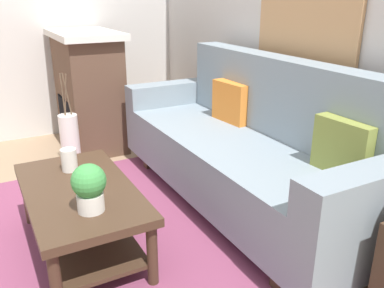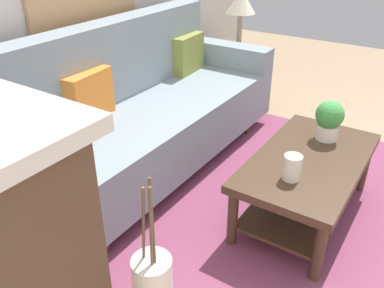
# 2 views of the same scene
# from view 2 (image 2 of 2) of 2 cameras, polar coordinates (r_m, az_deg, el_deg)

# --- Properties ---
(ground_plane) EXTENTS (8.84, 8.84, 0.00)m
(ground_plane) POSITION_cam_2_polar(r_m,az_deg,el_deg) (2.75, 20.93, -10.92)
(ground_plane) COLOR #9E7F60
(area_rug) EXTENTS (2.58, 1.88, 0.01)m
(area_rug) POSITION_cam_2_polar(r_m,az_deg,el_deg) (2.84, 11.21, -7.76)
(area_rug) COLOR #843D5B
(area_rug) RESTS_ON ground_plane
(couch) EXTENTS (2.43, 0.84, 1.08)m
(couch) POSITION_cam_2_polar(r_m,az_deg,el_deg) (3.00, -6.80, 4.17)
(couch) COLOR gray
(couch) RESTS_ON ground_plane
(throw_pillow_orange) EXTENTS (0.37, 0.15, 0.32)m
(throw_pillow_orange) POSITION_cam_2_polar(r_m,az_deg,el_deg) (2.73, -14.29, 6.59)
(throw_pillow_orange) COLOR orange
(throw_pillow_orange) RESTS_ON couch
(throw_pillow_olive) EXTENTS (0.37, 0.14, 0.32)m
(throw_pillow_olive) POSITION_cam_2_polar(r_m,az_deg,el_deg) (3.57, -0.58, 12.62)
(throw_pillow_olive) COLOR olive
(throw_pillow_olive) RESTS_ON couch
(coffee_table) EXTENTS (1.10, 0.60, 0.43)m
(coffee_table) POSITION_cam_2_polar(r_m,az_deg,el_deg) (2.59, 15.94, -4.04)
(coffee_table) COLOR #422D1E
(coffee_table) RESTS_ON ground_plane
(tabletop_vase) EXTENTS (0.10, 0.10, 0.15)m
(tabletop_vase) POSITION_cam_2_polar(r_m,az_deg,el_deg) (2.27, 13.94, -3.22)
(tabletop_vase) COLOR white
(tabletop_vase) RESTS_ON coffee_table
(potted_plant_tabletop) EXTENTS (0.18, 0.18, 0.26)m
(potted_plant_tabletop) POSITION_cam_2_polar(r_m,az_deg,el_deg) (2.73, 18.77, 3.37)
(potted_plant_tabletop) COLOR white
(potted_plant_tabletop) RESTS_ON coffee_table
(side_table) EXTENTS (0.44, 0.44, 0.56)m
(side_table) POSITION_cam_2_polar(r_m,az_deg,el_deg) (4.25, 6.35, 9.48)
(side_table) COLOR #422D1E
(side_table) RESTS_ON ground_plane
(table_lamp) EXTENTS (0.28, 0.28, 0.57)m
(table_lamp) POSITION_cam_2_polar(r_m,az_deg,el_deg) (4.07, 6.92, 19.00)
(table_lamp) COLOR gray
(table_lamp) RESTS_ON side_table
(floor_vase_branch_a) EXTENTS (0.05, 0.05, 0.36)m
(floor_vase_branch_a) POSITION_cam_2_polar(r_m,az_deg,el_deg) (1.53, -5.63, -10.82)
(floor_vase_branch_a) COLOR brown
(floor_vase_branch_a) RESTS_ON floor_vase
(floor_vase_branch_b) EXTENTS (0.03, 0.05, 0.36)m
(floor_vase_branch_b) POSITION_cam_2_polar(r_m,az_deg,el_deg) (1.52, -6.86, -11.18)
(floor_vase_branch_b) COLOR brown
(floor_vase_branch_b) RESTS_ON floor_vase
(floor_vase_branch_c) EXTENTS (0.02, 0.02, 0.36)m
(floor_vase_branch_c) POSITION_cam_2_polar(r_m,az_deg,el_deg) (1.51, -5.81, -11.66)
(floor_vase_branch_c) COLOR brown
(floor_vase_branch_c) RESTS_ON floor_vase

